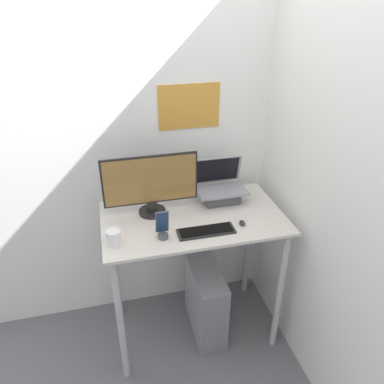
{
  "coord_description": "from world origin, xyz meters",
  "views": [
    {
      "loc": [
        -0.5,
        -1.63,
        2.29
      ],
      "look_at": [
        -0.01,
        0.34,
        1.18
      ],
      "focal_mm": 35.0,
      "sensor_mm": 36.0,
      "label": 1
    }
  ],
  "objects": [
    {
      "name": "computer_tower",
      "position": [
        0.09,
        0.31,
        0.28
      ],
      "size": [
        0.2,
        0.5,
        0.55
      ],
      "color": "gray",
      "rests_on": "ground_plane"
    },
    {
      "name": "wall_side_right",
      "position": [
        0.67,
        0.0,
        1.3
      ],
      "size": [
        0.05,
        6.0,
        2.6
      ],
      "color": "white",
      "rests_on": "ground_plane"
    },
    {
      "name": "desk",
      "position": [
        0.0,
        0.34,
        0.83
      ],
      "size": [
        1.16,
        0.68,
        1.0
      ],
      "color": "beige",
      "rests_on": "ground_plane"
    },
    {
      "name": "wall_back",
      "position": [
        0.0,
        0.76,
        1.3
      ],
      "size": [
        6.0,
        0.06,
        2.6
      ],
      "color": "white",
      "rests_on": "ground_plane"
    },
    {
      "name": "keyboard",
      "position": [
        0.03,
        0.15,
        1.01
      ],
      "size": [
        0.35,
        0.11,
        0.02
      ],
      "color": "black",
      "rests_on": "desk"
    },
    {
      "name": "ground_plane",
      "position": [
        0.0,
        0.0,
        0.0
      ],
      "size": [
        12.0,
        12.0,
        0.0
      ],
      "primitive_type": "plane",
      "color": "slate"
    },
    {
      "name": "mug",
      "position": [
        -0.51,
        0.16,
        1.05
      ],
      "size": [
        0.08,
        0.08,
        0.09
      ],
      "color": "white",
      "rests_on": "desk"
    },
    {
      "name": "cell_phone",
      "position": [
        -0.23,
        0.16,
        1.06
      ],
      "size": [
        0.08,
        0.07,
        0.18
      ],
      "color": "#4C4C51",
      "rests_on": "desk"
    },
    {
      "name": "mouse",
      "position": [
        0.27,
        0.17,
        1.01
      ],
      "size": [
        0.03,
        0.06,
        0.03
      ],
      "color": "#262626",
      "rests_on": "desk"
    },
    {
      "name": "laptop",
      "position": [
        0.23,
        0.49,
        1.08
      ],
      "size": [
        0.34,
        0.24,
        0.29
      ],
      "color": "#4C4C51",
      "rests_on": "desk"
    },
    {
      "name": "monitor",
      "position": [
        -0.25,
        0.45,
        1.2
      ],
      "size": [
        0.6,
        0.17,
        0.4
      ],
      "color": "black",
      "rests_on": "desk"
    }
  ]
}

